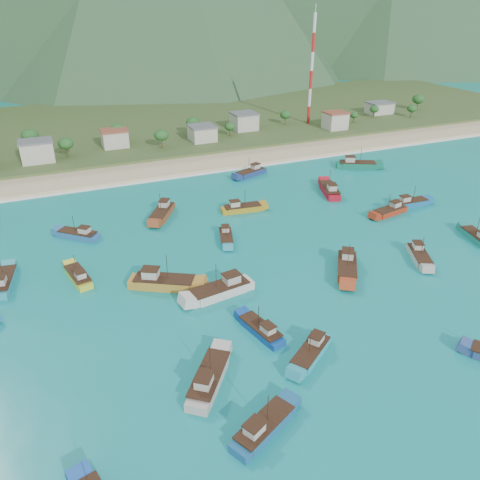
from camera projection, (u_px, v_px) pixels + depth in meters
name	position (u px, v px, depth m)	size (l,w,h in m)	color
ground	(251.00, 302.00, 84.57)	(600.00, 600.00, 0.00)	#0B7283
beach	(149.00, 170.00, 149.04)	(400.00, 18.00, 1.20)	beige
land	(116.00, 127.00, 198.81)	(400.00, 110.00, 2.40)	#385123
surf_line	(156.00, 180.00, 141.28)	(400.00, 2.50, 0.08)	white
village	(141.00, 136.00, 168.06)	(221.55, 30.13, 7.06)	beige
vegetation	(72.00, 143.00, 158.82)	(273.83, 26.07, 8.75)	#235623
radio_tower	(312.00, 71.00, 188.45)	(1.20, 1.20, 42.34)	red
boat_1	(419.00, 256.00, 98.39)	(6.90, 10.07, 5.79)	#ADA89E
boat_2	(261.00, 330.00, 76.50)	(4.79, 9.66, 5.49)	#114395
boat_3	(477.00, 238.00, 105.78)	(5.22, 10.25, 5.82)	#197467
boat_5	(263.00, 428.00, 59.06)	(10.39, 7.15, 5.98)	#195586
boat_7	(390.00, 211.00, 118.75)	(10.58, 4.88, 6.03)	#9F2C14
boat_8	(79.00, 235.00, 107.07)	(9.39, 8.79, 5.88)	#265D96
boat_9	(162.00, 213.00, 117.49)	(8.99, 11.64, 6.84)	brown
boat_12	(78.00, 277.00, 91.09)	(4.67, 9.77, 5.55)	gold
boat_14	(347.00, 267.00, 93.85)	(9.54, 11.76, 7.00)	#B33D1D
boat_16	(221.00, 290.00, 86.35)	(12.74, 5.40, 7.29)	silver
boat_17	(163.00, 283.00, 88.62)	(12.80, 9.51, 7.45)	#B67F2B
boat_18	(329.00, 190.00, 131.20)	(7.13, 12.38, 7.02)	#AC1222
boat_20	(242.00, 209.00, 120.28)	(10.69, 4.26, 6.15)	#AD821A
boat_22	(4.00, 282.00, 89.11)	(4.76, 10.97, 6.27)	teal
boat_24	(311.00, 353.00, 71.62)	(9.61, 7.87, 5.73)	teal
boat_25	(357.00, 165.00, 150.86)	(12.84, 8.89, 7.39)	#11694F
boat_26	(226.00, 237.00, 106.23)	(5.17, 9.28, 5.26)	teal
boat_29	(251.00, 173.00, 144.63)	(11.24, 6.80, 6.39)	navy
boat_31	(209.00, 380.00, 66.36)	(9.57, 11.06, 6.71)	#B2AAA0
boat_32	(410.00, 203.00, 123.45)	(10.31, 3.51, 6.01)	#16629B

